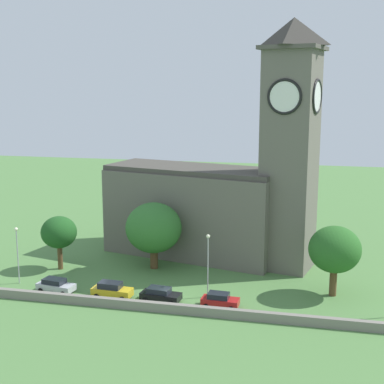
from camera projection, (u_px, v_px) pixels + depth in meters
The scene contains 12 objects.
ground_plane at pixel (200, 261), 76.31m from camera, with size 200.00×200.00×0.00m, color #517F42.
church at pixel (221, 192), 76.04m from camera, with size 31.20×15.07×32.49m.
quay_barrier at pixel (165, 308), 58.89m from camera, with size 55.16×0.70×1.04m, color gray.
car_silver at pixel (56, 285), 64.66m from camera, with size 4.78×2.65×1.63m.
car_yellow at pixel (112, 290), 62.72m from camera, with size 4.74×2.33×1.93m.
car_black at pixel (160, 295), 61.77m from camera, with size 4.74×2.60×1.63m.
car_red at pixel (220, 300), 60.19m from camera, with size 4.21×2.23×1.63m.
streetlamp_west_end at pixel (17, 246), 66.75m from camera, with size 0.44×0.44×7.16m.
streetlamp_west_mid at pixel (208, 256), 62.25m from camera, with size 0.44×0.44×7.53m.
tree_riverside_west at pixel (59, 233), 72.03m from camera, with size 4.72×4.72×7.21m.
tree_churchyard at pixel (335, 250), 62.68m from camera, with size 6.03×6.03×8.32m.
tree_by_tower at pixel (154, 228), 72.27m from camera, with size 7.46×7.46×8.97m.
Camera 1 is at (15.04, -56.51, 24.07)m, focal length 50.97 mm.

